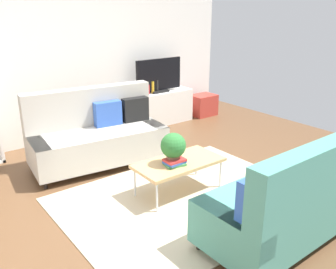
{
  "coord_description": "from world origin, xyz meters",
  "views": [
    {
      "loc": [
        -2.49,
        -3.17,
        2.23
      ],
      "look_at": [
        0.22,
        0.37,
        0.65
      ],
      "focal_mm": 39.12,
      "sensor_mm": 36.0,
      "label": 1
    }
  ],
  "objects_px": {
    "storage_trunk": "(203,105)",
    "bottle_2": "(157,86)",
    "tv_console": "(158,108)",
    "bottle_1": "(153,87)",
    "bottle_0": "(148,89)",
    "couch_green": "(293,198)",
    "potted_plant": "(173,147)",
    "couch_beige": "(98,135)",
    "vase_1": "(139,90)",
    "table_book_0": "(175,164)",
    "coffee_table": "(179,163)",
    "tv": "(159,76)",
    "vase_0": "(131,92)"
  },
  "relations": [
    {
      "from": "coffee_table",
      "to": "tv",
      "type": "xyz_separation_m",
      "value": [
        1.47,
        2.42,
        0.56
      ]
    },
    {
      "from": "bottle_0",
      "to": "bottle_1",
      "type": "bearing_deg",
      "value": 0.0
    },
    {
      "from": "table_book_0",
      "to": "vase_1",
      "type": "relative_size",
      "value": 1.56
    },
    {
      "from": "tv_console",
      "to": "storage_trunk",
      "type": "height_order",
      "value": "tv_console"
    },
    {
      "from": "vase_0",
      "to": "bottle_0",
      "type": "xyz_separation_m",
      "value": [
        0.32,
        -0.09,
        0.02
      ]
    },
    {
      "from": "potted_plant",
      "to": "vase_1",
      "type": "bearing_deg",
      "value": 65.23
    },
    {
      "from": "storage_trunk",
      "to": "table_book_0",
      "type": "bearing_deg",
      "value": -138.15
    },
    {
      "from": "couch_green",
      "to": "tv",
      "type": "relative_size",
      "value": 1.91
    },
    {
      "from": "bottle_0",
      "to": "storage_trunk",
      "type": "bearing_deg",
      "value": -2.52
    },
    {
      "from": "bottle_2",
      "to": "vase_0",
      "type": "bearing_deg",
      "value": 170.31
    },
    {
      "from": "couch_green",
      "to": "vase_0",
      "type": "height_order",
      "value": "couch_green"
    },
    {
      "from": "coffee_table",
      "to": "tv_console",
      "type": "xyz_separation_m",
      "value": [
        1.47,
        2.44,
        -0.07
      ]
    },
    {
      "from": "couch_beige",
      "to": "table_book_0",
      "type": "bearing_deg",
      "value": 106.78
    },
    {
      "from": "tv_console",
      "to": "couch_green",
      "type": "bearing_deg",
      "value": -107.02
    },
    {
      "from": "storage_trunk",
      "to": "bottle_2",
      "type": "height_order",
      "value": "bottle_2"
    },
    {
      "from": "table_book_0",
      "to": "vase_1",
      "type": "distance_m",
      "value": 2.82
    },
    {
      "from": "tv_console",
      "to": "bottle_1",
      "type": "relative_size",
      "value": 6.1
    },
    {
      "from": "couch_beige",
      "to": "coffee_table",
      "type": "bearing_deg",
      "value": 111.4
    },
    {
      "from": "potted_plant",
      "to": "table_book_0",
      "type": "distance_m",
      "value": 0.21
    },
    {
      "from": "bottle_0",
      "to": "couch_beige",
      "type": "bearing_deg",
      "value": -148.0
    },
    {
      "from": "tv",
      "to": "bottle_0",
      "type": "relative_size",
      "value": 5.55
    },
    {
      "from": "vase_0",
      "to": "bottle_1",
      "type": "relative_size",
      "value": 0.61
    },
    {
      "from": "couch_green",
      "to": "potted_plant",
      "type": "xyz_separation_m",
      "value": [
        -0.38,
        1.4,
        0.19
      ]
    },
    {
      "from": "tv",
      "to": "bottle_1",
      "type": "height_order",
      "value": "tv"
    },
    {
      "from": "table_book_0",
      "to": "bottle_2",
      "type": "bearing_deg",
      "value": 58.19
    },
    {
      "from": "potted_plant",
      "to": "bottle_1",
      "type": "bearing_deg",
      "value": 59.81
    },
    {
      "from": "coffee_table",
      "to": "tv_console",
      "type": "bearing_deg",
      "value": 59.03
    },
    {
      "from": "vase_0",
      "to": "potted_plant",
      "type": "bearing_deg",
      "value": -111.47
    },
    {
      "from": "coffee_table",
      "to": "vase_1",
      "type": "xyz_separation_m",
      "value": [
        1.06,
        2.49,
        0.32
      ]
    },
    {
      "from": "bottle_2",
      "to": "couch_green",
      "type": "bearing_deg",
      "value": -106.46
    },
    {
      "from": "couch_green",
      "to": "couch_beige",
      "type": "bearing_deg",
      "value": 102.53
    },
    {
      "from": "tv_console",
      "to": "bottle_2",
      "type": "bearing_deg",
      "value": -142.9
    },
    {
      "from": "tv_console",
      "to": "vase_0",
      "type": "bearing_deg",
      "value": 175.07
    },
    {
      "from": "couch_beige",
      "to": "bottle_1",
      "type": "relative_size",
      "value": 8.64
    },
    {
      "from": "tv_console",
      "to": "bottle_0",
      "type": "distance_m",
      "value": 0.49
    },
    {
      "from": "tv",
      "to": "bottle_0",
      "type": "distance_m",
      "value": 0.35
    },
    {
      "from": "coffee_table",
      "to": "storage_trunk",
      "type": "xyz_separation_m",
      "value": [
        2.57,
        2.34,
        -0.17
      ]
    },
    {
      "from": "coffee_table",
      "to": "vase_1",
      "type": "bearing_deg",
      "value": 67.01
    },
    {
      "from": "coffee_table",
      "to": "vase_0",
      "type": "relative_size",
      "value": 7.82
    },
    {
      "from": "couch_beige",
      "to": "potted_plant",
      "type": "bearing_deg",
      "value": 107.41
    },
    {
      "from": "tv_console",
      "to": "vase_1",
      "type": "relative_size",
      "value": 9.1
    },
    {
      "from": "tv_console",
      "to": "storage_trunk",
      "type": "bearing_deg",
      "value": -5.19
    },
    {
      "from": "bottle_0",
      "to": "bottle_2",
      "type": "height_order",
      "value": "bottle_2"
    },
    {
      "from": "tv_console",
      "to": "vase_1",
      "type": "bearing_deg",
      "value": 173.02
    },
    {
      "from": "potted_plant",
      "to": "storage_trunk",
      "type": "bearing_deg",
      "value": 41.52
    },
    {
      "from": "couch_green",
      "to": "vase_1",
      "type": "distance_m",
      "value": 4.0
    },
    {
      "from": "tv",
      "to": "bottle_2",
      "type": "distance_m",
      "value": 0.2
    },
    {
      "from": "vase_0",
      "to": "vase_1",
      "type": "bearing_deg",
      "value": 0.0
    },
    {
      "from": "coffee_table",
      "to": "bottle_0",
      "type": "xyz_separation_m",
      "value": [
        1.2,
        2.4,
        0.34
      ]
    },
    {
      "from": "potted_plant",
      "to": "bottle_2",
      "type": "height_order",
      "value": "bottle_2"
    }
  ]
}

